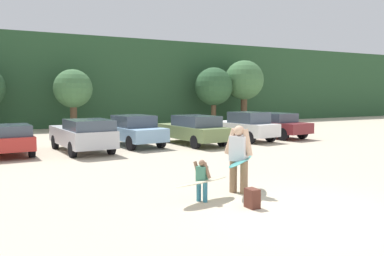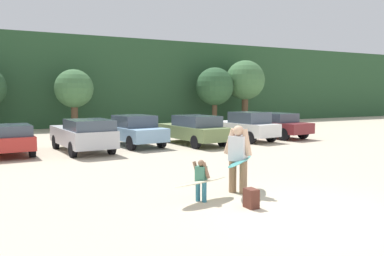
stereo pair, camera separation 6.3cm
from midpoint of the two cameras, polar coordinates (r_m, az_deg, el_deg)
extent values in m
plane|color=beige|center=(9.39, 15.94, -11.56)|extent=(120.00, 120.00, 0.00)
cube|color=#284C2D|center=(38.07, -17.97, 6.14)|extent=(108.00, 12.00, 7.18)
cylinder|color=brown|center=(29.97, -16.40, 1.45)|extent=(0.48, 0.48, 1.83)
sphere|color=#427042|center=(29.92, -16.49, 5.45)|extent=(2.76, 2.76, 2.76)
cylinder|color=brown|center=(34.12, 3.31, 2.09)|extent=(0.43, 0.43, 1.89)
sphere|color=#2D5633|center=(34.08, 3.33, 5.97)|extent=(3.22, 3.22, 3.22)
cylinder|color=brown|center=(35.49, 7.63, 2.55)|extent=(0.56, 0.56, 2.36)
sphere|color=#427042|center=(35.48, 7.68, 6.82)|extent=(3.45, 3.45, 3.45)
cube|color=#B72D28|center=(18.99, -24.98, -1.62)|extent=(2.09, 4.12, 0.57)
cube|color=#3F4C5B|center=(18.16, -24.83, -0.29)|extent=(1.84, 2.02, 0.44)
cylinder|color=black|center=(20.42, -22.86, -1.92)|extent=(0.25, 0.68, 0.67)
cylinder|color=black|center=(17.79, -21.82, -2.85)|extent=(0.25, 0.68, 0.67)
cube|color=silver|center=(18.82, -15.38, -1.13)|extent=(2.20, 4.77, 0.74)
cube|color=#3F4C5B|center=(17.70, -14.41, 0.45)|extent=(1.87, 2.31, 0.45)
cylinder|color=black|center=(20.13, -18.86, -1.89)|extent=(0.27, 0.68, 0.67)
cylinder|color=black|center=(20.56, -14.31, -1.65)|extent=(0.27, 0.68, 0.67)
cylinder|color=black|center=(17.18, -16.61, -2.97)|extent=(0.27, 0.68, 0.67)
cylinder|color=black|center=(17.67, -11.36, -2.64)|extent=(0.27, 0.68, 0.67)
cube|color=#84ADD1|center=(20.24, -8.25, -0.70)|extent=(2.28, 4.37, 0.64)
cube|color=#3F4C5B|center=(20.12, -8.18, 1.00)|extent=(1.87, 2.15, 0.57)
cylinder|color=black|center=(21.20, -11.84, -1.36)|extent=(0.30, 0.72, 0.70)
cylinder|color=black|center=(21.85, -7.93, -1.12)|extent=(0.30, 0.72, 0.70)
cylinder|color=black|center=(18.69, -8.61, -2.15)|extent=(0.30, 0.72, 0.70)
cylinder|color=black|center=(19.43, -4.32, -1.84)|extent=(0.30, 0.72, 0.70)
cube|color=#6B7F4C|center=(20.70, 0.19, -0.56)|extent=(2.16, 4.79, 0.65)
cube|color=#3F4C5B|center=(20.34, 0.76, 1.03)|extent=(1.82, 2.50, 0.54)
cylinder|color=black|center=(21.66, -3.77, -1.19)|extent=(0.27, 0.67, 0.65)
cylinder|color=black|center=(22.45, -0.18, -0.96)|extent=(0.27, 0.67, 0.65)
cylinder|color=black|center=(19.02, 0.64, -2.03)|extent=(0.27, 0.67, 0.65)
cylinder|color=black|center=(19.92, 4.50, -1.73)|extent=(0.27, 0.67, 0.65)
cube|color=white|center=(22.51, 7.55, -0.09)|extent=(2.28, 4.22, 0.69)
cube|color=#3F4C5B|center=(22.17, 8.30, 1.50)|extent=(1.82, 2.07, 0.60)
cylinder|color=black|center=(23.03, 3.89, -0.80)|extent=(0.32, 0.70, 0.67)
cylinder|color=black|center=(24.03, 6.71, -0.59)|extent=(0.32, 0.70, 0.67)
cylinder|color=black|center=(21.07, 8.49, -1.38)|extent=(0.32, 0.70, 0.67)
cylinder|color=black|center=(22.16, 11.33, -1.11)|extent=(0.32, 0.70, 0.67)
cube|color=maroon|center=(24.50, 11.77, 0.21)|extent=(2.45, 4.74, 0.60)
cube|color=#3F4C5B|center=(24.49, 11.72, 1.52)|extent=(2.02, 2.70, 0.52)
cylinder|color=black|center=(24.99, 7.97, -0.34)|extent=(0.32, 0.74, 0.72)
cylinder|color=black|center=(26.14, 10.58, -0.14)|extent=(0.32, 0.74, 0.72)
cylinder|color=black|center=(22.92, 13.11, -0.89)|extent=(0.32, 0.74, 0.72)
cylinder|color=black|center=(24.17, 15.68, -0.65)|extent=(0.32, 0.74, 0.72)
cylinder|color=#8C6B4C|center=(10.66, 7.53, -7.03)|extent=(0.20, 0.20, 0.86)
cylinder|color=#8C6B4C|center=(10.78, 6.01, -6.88)|extent=(0.20, 0.20, 0.86)
cube|color=silver|center=(10.59, 6.81, -2.91)|extent=(0.52, 0.55, 0.66)
sphere|color=#D8AD8C|center=(10.54, 6.83, -0.39)|extent=(0.28, 0.28, 0.28)
cylinder|color=#D8AD8C|center=(10.48, 8.03, -2.06)|extent=(0.28, 0.32, 0.71)
cylinder|color=#D8AD8C|center=(10.67, 5.62, -1.91)|extent=(0.31, 0.38, 0.71)
cylinder|color=teal|center=(9.81, 1.95, -9.16)|extent=(0.12, 0.12, 0.50)
cylinder|color=teal|center=(9.89, 1.03, -9.03)|extent=(0.12, 0.12, 0.50)
cube|color=#3F7F66|center=(9.75, 1.50, -6.60)|extent=(0.30, 0.32, 0.38)
sphere|color=#8C664C|center=(9.70, 1.50, -5.04)|extent=(0.16, 0.16, 0.16)
cylinder|color=#8C664C|center=(9.67, 2.22, -6.10)|extent=(0.19, 0.22, 0.41)
cylinder|color=#8C664C|center=(9.80, 0.78, -5.95)|extent=(0.18, 0.21, 0.41)
ellipsoid|color=teal|center=(10.64, 7.04, -4.77)|extent=(1.65, 1.58, 0.25)
ellipsoid|color=beige|center=(9.81, 1.57, -7.69)|extent=(1.78, 0.95, 0.17)
cube|color=#592D23|center=(9.43, 8.67, -9.93)|extent=(0.24, 0.34, 0.45)
camera|label=1|loc=(0.03, -89.88, 0.01)|focal=37.24mm
camera|label=2|loc=(0.03, 90.12, -0.01)|focal=37.24mm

